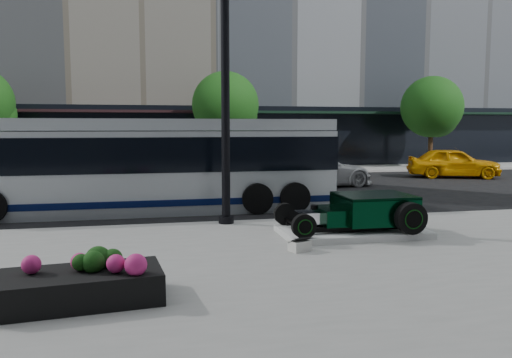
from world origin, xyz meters
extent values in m
plane|color=black|center=(0.00, 0.00, 0.00)|extent=(120.00, 120.00, 0.00)
cube|color=gray|center=(0.00, -10.50, 0.06)|extent=(70.00, 17.00, 0.12)
cube|color=gray|center=(0.00, 14.00, 0.06)|extent=(70.00, 4.00, 0.12)
cube|color=black|center=(-10.00, 16.20, 2.00)|extent=(22.00, 0.50, 4.00)
cube|color=black|center=(13.00, 16.20, 2.00)|extent=(24.00, 0.50, 4.00)
cube|color=black|center=(-10.00, 15.60, 3.60)|extent=(22.00, 1.60, 0.15)
cube|color=black|center=(13.00, 15.60, 3.60)|extent=(24.00, 1.60, 0.15)
cylinder|color=black|center=(1.00, 13.00, 1.42)|extent=(0.28, 0.28, 2.60)
sphere|color=#0F370F|center=(1.00, 13.00, 3.92)|extent=(3.80, 3.80, 3.80)
sphere|color=#0F370F|center=(1.60, 13.30, 3.32)|extent=(2.60, 2.60, 2.60)
cylinder|color=black|center=(14.00, 13.00, 1.42)|extent=(0.28, 0.28, 2.60)
sphere|color=#0F370F|center=(14.00, 13.00, 3.92)|extent=(3.80, 3.80, 3.80)
sphere|color=#0F370F|center=(14.60, 13.30, 3.32)|extent=(2.60, 2.60, 2.60)
cube|color=silver|center=(1.38, -4.39, 0.20)|extent=(3.40, 1.80, 0.15)
cube|color=black|center=(1.38, -4.84, 0.37)|extent=(3.00, 0.08, 0.10)
cube|color=black|center=(1.38, -3.94, 0.37)|extent=(3.00, 0.08, 0.10)
cube|color=black|center=(1.93, -4.39, 0.72)|extent=(1.70, 1.45, 0.62)
cube|color=black|center=(1.93, -4.39, 1.05)|extent=(1.70, 1.45, 0.06)
cube|color=black|center=(0.83, -4.39, 0.60)|extent=(0.55, 1.05, 0.38)
cube|color=silver|center=(0.28, -4.39, 0.55)|extent=(0.55, 0.55, 0.34)
cylinder|color=black|center=(0.43, -4.39, 0.82)|extent=(0.18, 0.18, 0.10)
cylinder|color=black|center=(-0.07, -4.39, 0.43)|extent=(0.06, 1.55, 0.06)
cylinder|color=black|center=(2.43, -5.24, 0.63)|extent=(0.72, 0.24, 0.72)
cylinder|color=black|center=(2.43, -5.36, 0.63)|extent=(0.37, 0.02, 0.37)
torus|color=#0B3C0D|center=(2.43, -5.38, 0.63)|extent=(0.44, 0.02, 0.44)
cylinder|color=black|center=(2.43, -3.54, 0.63)|extent=(0.72, 0.24, 0.72)
cylinder|color=black|center=(2.43, -3.41, 0.63)|extent=(0.37, 0.02, 0.37)
torus|color=#0B3C0D|center=(2.43, -3.40, 0.63)|extent=(0.44, 0.02, 0.44)
cylinder|color=black|center=(-0.07, -5.17, 0.54)|extent=(0.54, 0.16, 0.54)
cylinder|color=black|center=(-0.07, -5.25, 0.54)|extent=(0.28, 0.02, 0.28)
torus|color=#0B3C0D|center=(-0.07, -5.27, 0.54)|extent=(0.34, 0.02, 0.34)
cylinder|color=black|center=(-0.07, -3.61, 0.54)|extent=(0.54, 0.16, 0.54)
cylinder|color=black|center=(-0.07, -3.52, 0.54)|extent=(0.28, 0.02, 0.28)
torus|color=#0B3C0D|center=(-0.07, -3.51, 0.54)|extent=(0.34, 0.02, 0.34)
cube|color=silver|center=(-0.31, -5.63, 0.23)|extent=(0.48, 0.42, 0.22)
cube|color=black|center=(-0.31, -5.63, 0.35)|extent=(0.47, 0.40, 0.15)
cylinder|color=black|center=(-1.34, -2.33, 3.87)|extent=(0.22, 0.22, 7.49)
cylinder|color=black|center=(-1.34, -2.33, 0.21)|extent=(0.41, 0.41, 0.19)
cube|color=black|center=(-4.33, -7.87, 0.35)|extent=(2.41, 1.39, 0.46)
sphere|color=#D22579|center=(-5.13, -7.87, 0.72)|extent=(0.30, 0.30, 0.30)
sphere|color=#0F370F|center=(-4.81, -7.87, 0.72)|extent=(0.30, 0.30, 0.30)
sphere|color=#D22579|center=(-4.49, -7.87, 0.72)|extent=(0.30, 0.30, 0.30)
sphere|color=#0F370F|center=(-4.17, -7.87, 0.72)|extent=(0.30, 0.30, 0.30)
sphere|color=#D22579|center=(-3.85, -7.87, 0.72)|extent=(0.30, 0.30, 0.30)
sphere|color=#0F370F|center=(-3.53, -7.87, 0.72)|extent=(0.30, 0.30, 0.30)
cube|color=silver|center=(-3.48, 0.83, 1.27)|extent=(12.00, 2.55, 2.55)
cube|color=#081445|center=(-3.48, 0.83, 0.42)|extent=(12.05, 2.60, 0.20)
cube|color=black|center=(-3.48, 0.83, 1.85)|extent=(12.05, 2.60, 1.05)
cube|color=silver|center=(-3.48, 0.83, 2.75)|extent=(12.00, 2.40, 0.35)
cube|color=black|center=(2.55, 0.83, 1.55)|extent=(0.06, 2.30, 1.70)
cylinder|color=black|center=(-7.68, 2.13, 0.48)|extent=(0.96, 0.28, 0.96)
cylinder|color=black|center=(-0.08, -0.47, 0.48)|extent=(0.96, 0.28, 0.96)
cylinder|color=black|center=(-0.08, 2.13, 0.48)|extent=(0.96, 0.28, 0.96)
cylinder|color=black|center=(1.12, -0.47, 0.48)|extent=(0.96, 0.28, 0.96)
cylinder|color=black|center=(1.12, 2.13, 0.48)|extent=(0.96, 0.28, 0.96)
imported|color=silver|center=(4.06, 5.96, 0.74)|extent=(5.35, 2.71, 1.49)
imported|color=orange|center=(12.43, 8.17, 0.79)|extent=(4.99, 3.36, 1.58)
camera|label=1|loc=(-3.32, -15.34, 2.69)|focal=35.00mm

